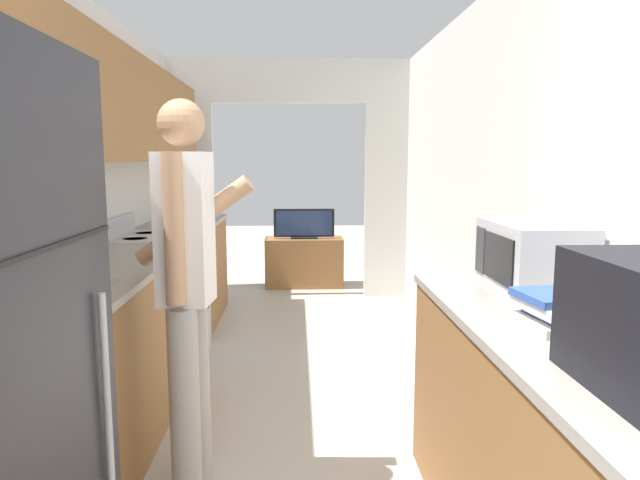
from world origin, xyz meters
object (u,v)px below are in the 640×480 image
object	(u,v)px
range_oven	(160,296)
person	(187,287)
television	(304,224)
microwave	(532,256)
tv_cabinet	(304,262)
book_stack	(561,311)

from	to	relation	value
range_oven	person	world-z (taller)	person
television	microwave	bearing A→B (deg)	-77.78
microwave	tv_cabinet	bearing A→B (deg)	102.10
range_oven	tv_cabinet	size ratio (longest dim) A/B	1.19
tv_cabinet	television	distance (m)	0.45
range_oven	person	size ratio (longest dim) A/B	0.62
person	tv_cabinet	world-z (taller)	person
range_oven	microwave	bearing A→B (deg)	-42.25
range_oven	tv_cabinet	xyz separation A→B (m)	(1.10, 2.41, -0.18)
person	television	distance (m)	4.15
tv_cabinet	television	xyz separation A→B (m)	(0.00, -0.04, 0.45)
book_stack	television	size ratio (longest dim) A/B	0.43
book_stack	television	bearing A→B (deg)	99.26
television	book_stack	bearing A→B (deg)	-80.74
microwave	television	world-z (taller)	microwave
book_stack	person	bearing A→B (deg)	154.45
person	microwave	xyz separation A→B (m)	(1.47, -0.08, 0.14)
microwave	book_stack	bearing A→B (deg)	-103.36
microwave	person	bearing A→B (deg)	176.96
microwave	television	bearing A→B (deg)	102.22
book_stack	television	xyz separation A→B (m)	(-0.77, 4.75, -0.25)
range_oven	television	bearing A→B (deg)	65.13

